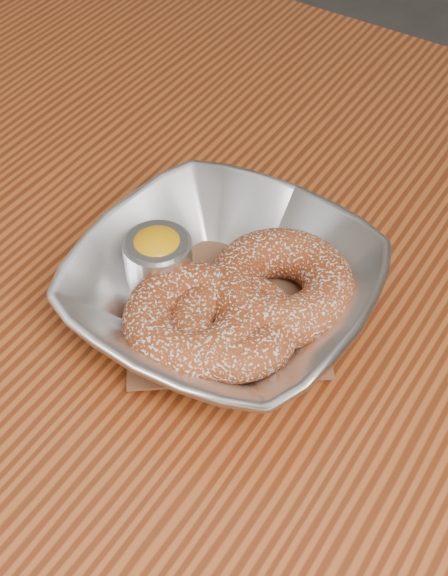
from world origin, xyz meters
The scene contains 7 objects.
table centered at (0.00, 0.00, 0.65)m, with size 1.20×0.80×0.75m.
serving_bowl centered at (0.08, -0.06, 0.78)m, with size 0.22×0.22×0.05m, color silver.
parchment centered at (0.08, -0.06, 0.76)m, with size 0.14×0.14×0.00m, color brown.
donut_back centered at (0.12, -0.04, 0.78)m, with size 0.11×0.11×0.04m, color #8C3918.
donut_front centered at (0.08, -0.10, 0.78)m, with size 0.10×0.10×0.04m, color #8C3918.
donut_extra centered at (0.11, -0.09, 0.78)m, with size 0.09×0.09×0.03m, color #8C3918.
ramekin centered at (0.03, -0.07, 0.79)m, with size 0.05×0.05×0.05m.
Camera 1 is at (0.30, -0.40, 1.21)m, focal length 50.00 mm.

